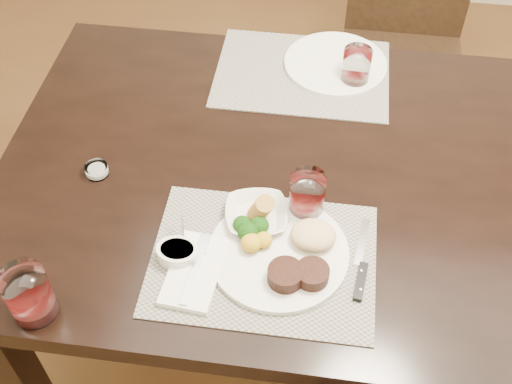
# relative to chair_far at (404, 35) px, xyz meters

# --- Properties ---
(ground_plane) EXTENTS (4.50, 4.50, 0.00)m
(ground_plane) POSITION_rel_chair_far_xyz_m (0.00, -0.93, -0.50)
(ground_plane) COLOR #432615
(ground_plane) RESTS_ON ground
(dining_table) EXTENTS (2.00, 1.00, 0.75)m
(dining_table) POSITION_rel_chair_far_xyz_m (0.00, -0.93, 0.16)
(dining_table) COLOR black
(dining_table) RESTS_ON ground
(chair_far) EXTENTS (0.42, 0.42, 0.90)m
(chair_far) POSITION_rel_chair_far_xyz_m (0.00, 0.00, 0.00)
(chair_far) COLOR black
(chair_far) RESTS_ON ground
(placemat_near) EXTENTS (0.46, 0.34, 0.00)m
(placemat_near) POSITION_rel_chair_far_xyz_m (-0.35, -1.19, 0.25)
(placemat_near) COLOR gray
(placemat_near) RESTS_ON dining_table
(placemat_far) EXTENTS (0.46, 0.34, 0.00)m
(placemat_far) POSITION_rel_chair_far_xyz_m (-0.32, -0.58, 0.25)
(placemat_far) COLOR gray
(placemat_far) RESTS_ON dining_table
(dinner_plate) EXTENTS (0.29, 0.29, 0.05)m
(dinner_plate) POSITION_rel_chair_far_xyz_m (-0.30, -1.18, 0.27)
(dinner_plate) COLOR silver
(dinner_plate) RESTS_ON placemat_near
(napkin_fork) EXTENTS (0.12, 0.19, 0.02)m
(napkin_fork) POSITION_rel_chair_far_xyz_m (-0.48, -1.25, 0.26)
(napkin_fork) COLOR white
(napkin_fork) RESTS_ON placemat_near
(steak_knife) EXTENTS (0.03, 0.21, 0.01)m
(steak_knife) POSITION_rel_chair_far_xyz_m (-0.15, -1.20, 0.26)
(steak_knife) COLOR silver
(steak_knife) RESTS_ON placemat_near
(cracker_bowl) EXTENTS (0.16, 0.16, 0.06)m
(cracker_bowl) POSITION_rel_chair_far_xyz_m (-0.38, -1.10, 0.27)
(cracker_bowl) COLOR silver
(cracker_bowl) RESTS_ON placemat_near
(sauce_ramekin) EXTENTS (0.09, 0.13, 0.07)m
(sauce_ramekin) POSITION_rel_chair_far_xyz_m (-0.52, -1.22, 0.27)
(sauce_ramekin) COLOR silver
(sauce_ramekin) RESTS_ON placemat_near
(wine_glass_near) EXTENTS (0.08, 0.08, 0.11)m
(wine_glass_near) POSITION_rel_chair_far_xyz_m (-0.27, -1.05, 0.30)
(wine_glass_near) COLOR silver
(wine_glass_near) RESTS_ON placemat_near
(far_plate) EXTENTS (0.28, 0.28, 0.01)m
(far_plate) POSITION_rel_chair_far_xyz_m (-0.24, -0.53, 0.26)
(far_plate) COLOR silver
(far_plate) RESTS_ON placemat_far
(wine_glass_far) EXTENTS (0.07, 0.07, 0.10)m
(wine_glass_far) POSITION_rel_chair_far_xyz_m (-0.18, -0.60, 0.30)
(wine_glass_far) COLOR silver
(wine_glass_far) RESTS_ON placemat_far
(wine_glass_side) EXTENTS (0.09, 0.09, 0.12)m
(wine_glass_side) POSITION_rel_chair_far_xyz_m (-0.77, -1.37, 0.30)
(wine_glass_side) COLOR silver
(wine_glass_side) RESTS_ON dining_table
(salt_cellar) EXTENTS (0.05, 0.05, 0.02)m
(salt_cellar) POSITION_rel_chair_far_xyz_m (-0.76, -1.01, 0.26)
(salt_cellar) COLOR silver
(salt_cellar) RESTS_ON dining_table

